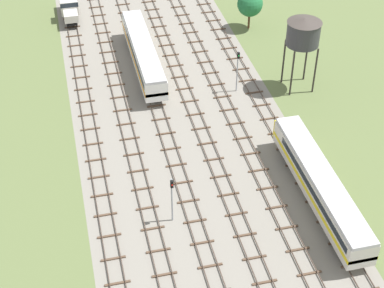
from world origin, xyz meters
The scene contains 15 objects.
ground_plane centered at (0.00, 56.00, 0.00)m, with size 480.00×480.00×0.00m, color #5B6B3D.
ballast_bed centered at (0.00, 56.00, 0.00)m, with size 25.86×176.00×0.01m, color gray.
track_far_left centered at (-10.93, 57.00, 0.14)m, with size 2.40×126.00×0.29m.
track_left centered at (-6.56, 57.00, 0.14)m, with size 2.40×126.00×0.29m.
track_centre_left centered at (-2.19, 57.00, 0.14)m, with size 2.40×126.00×0.29m.
track_centre centered at (2.19, 57.00, 0.14)m, with size 2.40×126.00×0.29m.
track_centre_right centered at (6.56, 57.00, 0.14)m, with size 2.40×126.00×0.29m.
track_right centered at (10.93, 57.00, 0.14)m, with size 2.40×126.00×0.29m.
diesel_railcar_right_nearest centered at (10.93, 31.18, 2.60)m, with size 2.96×20.50×3.80m.
diesel_railcar_centre_left_near centered at (-2.19, 61.77, 2.60)m, with size 2.96×20.50×3.80m.
shunter_loco_far_left_mid centered at (-10.93, 79.59, 2.01)m, with size 2.74×8.46×3.10m.
water_tower centered at (16.88, 52.59, 8.15)m, with size 4.42×4.42×10.03m.
signal_post_near centered at (8.74, 53.48, 3.76)m, with size 0.28×0.47×5.98m.
signal_post_mid centered at (-4.37, 32.21, 3.53)m, with size 0.28×0.47×5.58m.
lineside_tree_0 centered at (15.63, 69.93, 4.06)m, with size 3.88×3.88×6.01m.
Camera 1 is at (-12.49, -10.47, 44.58)m, focal length 56.79 mm.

